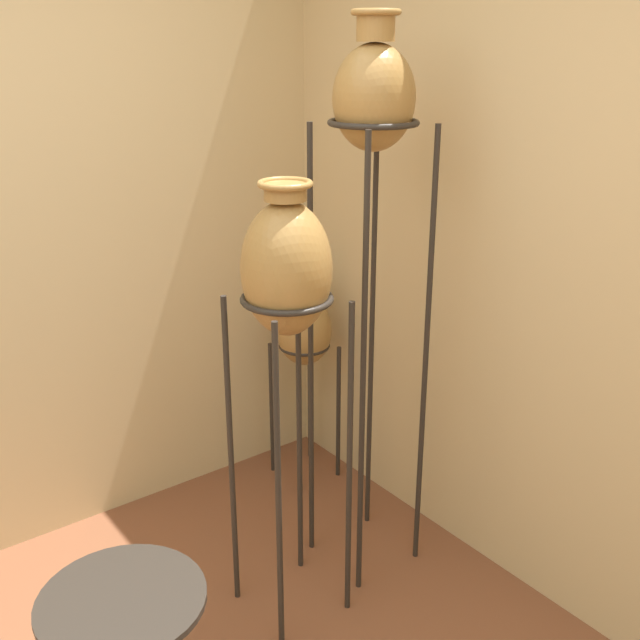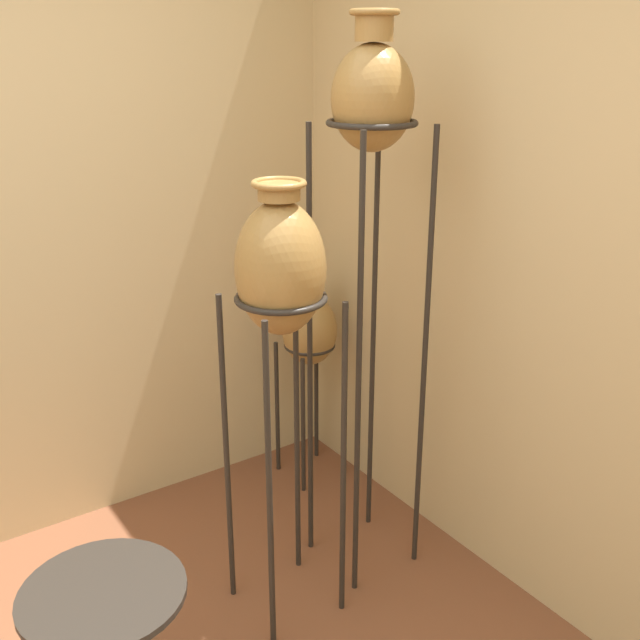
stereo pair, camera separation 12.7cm
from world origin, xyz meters
name	(u,v)px [view 2 (the right image)]	position (x,y,z in m)	size (l,w,h in m)	color
vase_stand_tall	(372,121)	(1.36, 0.84, 1.69)	(0.32, 0.32, 2.02)	#28231E
vase_stand_medium	(281,277)	(0.96, 0.77, 1.24)	(0.31, 0.31, 1.54)	#28231E
vase_stand_short	(310,332)	(1.52, 1.45, 0.72)	(0.25, 0.25, 0.98)	#28231E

